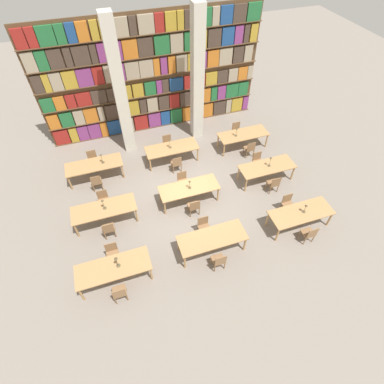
{
  "coord_description": "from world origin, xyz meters",
  "views": [
    {
      "loc": [
        -2.51,
        -7.75,
        9.39
      ],
      "look_at": [
        0.0,
        -0.25,
        0.7
      ],
      "focal_mm": 28.0,
      "sensor_mm": 36.0,
      "label": 1
    }
  ],
  "objects_px": {
    "reading_table_1": "(212,239)",
    "chair_9": "(183,180)",
    "chair_3": "(204,226)",
    "desk_lamp_0": "(116,260)",
    "chair_5": "(288,203)",
    "chair_14": "(177,163)",
    "chair_16": "(250,148)",
    "desk_lamp_7": "(236,131)",
    "reading_table_3": "(104,210)",
    "reading_table_2": "(301,214)",
    "reading_table_0": "(113,268)",
    "reading_table_6": "(94,166)",
    "chair_4": "(309,233)",
    "chair_7": "(103,199)",
    "reading_table_4": "(189,189)",
    "desk_lamp_4": "(270,160)",
    "chair_8": "(194,206)",
    "chair_12": "(96,182)",
    "reading_table_7": "(172,149)",
    "chair_6": "(109,229)",
    "chair_15": "(168,143)",
    "desk_lamp_2": "(103,203)",
    "desk_lamp_3": "(190,183)",
    "pillar_left": "(120,91)",
    "chair_10": "(274,183)",
    "reading_table_5": "(267,167)",
    "chair_2": "(219,261)",
    "chair_1": "(112,253)",
    "chair_13": "(93,159)",
    "reading_table_8": "(243,135)",
    "chair_11": "(258,161)",
    "pillar_center": "(197,78)",
    "desk_lamp_5": "(101,157)",
    "desk_lamp_1": "(306,207)",
    "chair_0": "(119,293)",
    "desk_lamp_6": "(170,142)"
  },
  "relations": [
    {
      "from": "chair_3",
      "to": "reading_table_7",
      "type": "height_order",
      "value": "chair_3"
    },
    {
      "from": "chair_2",
      "to": "chair_11",
      "type": "relative_size",
      "value": 1.0
    },
    {
      "from": "chair_0",
      "to": "chair_5",
      "type": "relative_size",
      "value": 1.0
    },
    {
      "from": "chair_4",
      "to": "chair_7",
      "type": "distance_m",
      "value": 7.88
    },
    {
      "from": "reading_table_1",
      "to": "chair_9",
      "type": "xyz_separation_m",
      "value": [
        -0.06,
        3.23,
        -0.24
      ]
    },
    {
      "from": "chair_5",
      "to": "chair_14",
      "type": "relative_size",
      "value": 1.0
    },
    {
      "from": "reading_table_3",
      "to": "chair_6",
      "type": "height_order",
      "value": "chair_6"
    },
    {
      "from": "pillar_left",
      "to": "chair_10",
      "type": "distance_m",
      "value": 7.5
    },
    {
      "from": "reading_table_3",
      "to": "reading_table_6",
      "type": "distance_m",
      "value": 2.57
    },
    {
      "from": "reading_table_4",
      "to": "desk_lamp_4",
      "type": "distance_m",
      "value": 3.63
    },
    {
      "from": "reading_table_0",
      "to": "chair_6",
      "type": "distance_m",
      "value": 1.8
    },
    {
      "from": "chair_9",
      "to": "desk_lamp_7",
      "type": "relative_size",
      "value": 1.95
    },
    {
      "from": "desk_lamp_2",
      "to": "desk_lamp_5",
      "type": "height_order",
      "value": "desk_lamp_2"
    },
    {
      "from": "chair_13",
      "to": "desk_lamp_5",
      "type": "height_order",
      "value": "desk_lamp_5"
    },
    {
      "from": "chair_5",
      "to": "chair_6",
      "type": "distance_m",
      "value": 6.87
    },
    {
      "from": "chair_1",
      "to": "reading_table_5",
      "type": "relative_size",
      "value": 0.36
    },
    {
      "from": "chair_6",
      "to": "reading_table_4",
      "type": "bearing_deg",
      "value": 12.76
    },
    {
      "from": "chair_13",
      "to": "reading_table_8",
      "type": "distance_m",
      "value": 7.04
    },
    {
      "from": "desk_lamp_3",
      "to": "reading_table_7",
      "type": "bearing_deg",
      "value": 89.75
    },
    {
      "from": "reading_table_0",
      "to": "reading_table_6",
      "type": "relative_size",
      "value": 1.0
    },
    {
      "from": "pillar_left",
      "to": "reading_table_3",
      "type": "xyz_separation_m",
      "value": [
        -1.68,
        -4.2,
        -2.3
      ]
    },
    {
      "from": "chair_3",
      "to": "desk_lamp_0",
      "type": "bearing_deg",
      "value": 13.9
    },
    {
      "from": "chair_8",
      "to": "chair_6",
      "type": "bearing_deg",
      "value": -179.8
    },
    {
      "from": "reading_table_0",
      "to": "chair_3",
      "type": "distance_m",
      "value": 3.47
    },
    {
      "from": "reading_table_7",
      "to": "desk_lamp_4",
      "type": "bearing_deg",
      "value": -34.66
    },
    {
      "from": "chair_3",
      "to": "chair_12",
      "type": "bearing_deg",
      "value": -45.78
    },
    {
      "from": "reading_table_2",
      "to": "chair_9",
      "type": "xyz_separation_m",
      "value": [
        -3.56,
        3.24,
        -0.24
      ]
    },
    {
      "from": "desk_lamp_3",
      "to": "reading_table_5",
      "type": "xyz_separation_m",
      "value": [
        3.51,
        0.15,
        -0.35
      ]
    },
    {
      "from": "chair_5",
      "to": "chair_6",
      "type": "bearing_deg",
      "value": -8.45
    },
    {
      "from": "desk_lamp_6",
      "to": "chair_1",
      "type": "bearing_deg",
      "value": -126.8
    },
    {
      "from": "chair_2",
      "to": "chair_4",
      "type": "relative_size",
      "value": 1.0
    },
    {
      "from": "chair_1",
      "to": "chair_8",
      "type": "height_order",
      "value": "same"
    },
    {
      "from": "chair_8",
      "to": "chair_12",
      "type": "xyz_separation_m",
      "value": [
        -3.43,
        2.56,
        0.0
      ]
    },
    {
      "from": "pillar_center",
      "to": "reading_table_1",
      "type": "xyz_separation_m",
      "value": [
        -1.75,
        -6.67,
        -2.3
      ]
    },
    {
      "from": "desk_lamp_2",
      "to": "chair_9",
      "type": "relative_size",
      "value": 0.56
    },
    {
      "from": "pillar_center",
      "to": "chair_11",
      "type": "bearing_deg",
      "value": -62.6
    },
    {
      "from": "reading_table_2",
      "to": "chair_8",
      "type": "xyz_separation_m",
      "value": [
        -3.56,
        1.76,
        -0.24
      ]
    },
    {
      "from": "reading_table_6",
      "to": "desk_lamp_7",
      "type": "bearing_deg",
      "value": -0.86
    },
    {
      "from": "chair_8",
      "to": "chair_3",
      "type": "bearing_deg",
      "value": -87.94
    },
    {
      "from": "chair_15",
      "to": "desk_lamp_2",
      "type": "bearing_deg",
      "value": 45.21
    },
    {
      "from": "chair_2",
      "to": "desk_lamp_1",
      "type": "height_order",
      "value": "desk_lamp_1"
    },
    {
      "from": "chair_16",
      "to": "desk_lamp_7",
      "type": "distance_m",
      "value": 1.03
    },
    {
      "from": "chair_3",
      "to": "chair_8",
      "type": "distance_m",
      "value": 1.0
    },
    {
      "from": "desk_lamp_2",
      "to": "pillar_left",
      "type": "bearing_deg",
      "value": 68.71
    },
    {
      "from": "reading_table_3",
      "to": "reading_table_2",
      "type": "bearing_deg",
      "value": -19.94
    },
    {
      "from": "chair_15",
      "to": "chair_14",
      "type": "bearing_deg",
      "value": 90.0
    },
    {
      "from": "desk_lamp_1",
      "to": "desk_lamp_5",
      "type": "relative_size",
      "value": 0.84
    },
    {
      "from": "chair_4",
      "to": "reading_table_1",
      "type": "bearing_deg",
      "value": 167.61
    },
    {
      "from": "reading_table_6",
      "to": "desk_lamp_3",
      "type": "bearing_deg",
      "value": -37.0
    },
    {
      "from": "pillar_center",
      "to": "desk_lamp_5",
      "type": "bearing_deg",
      "value": -161.21
    }
  ]
}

